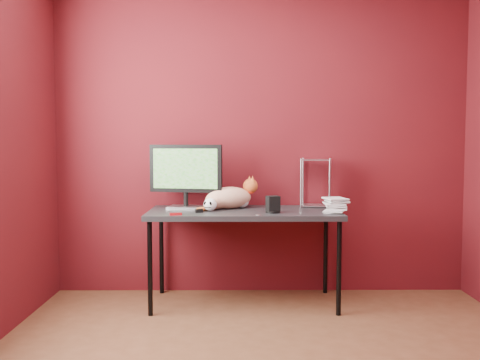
{
  "coord_description": "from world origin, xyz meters",
  "views": [
    {
      "loc": [
        -0.21,
        -2.83,
        1.28
      ],
      "look_at": [
        -0.18,
        1.15,
        1.01
      ],
      "focal_mm": 40.0,
      "sensor_mm": 36.0,
      "label": 1
    }
  ],
  "objects_px": {
    "cat": "(230,197)",
    "speaker": "(273,205)",
    "monitor": "(186,173)",
    "skull_mug": "(210,204)",
    "desk": "(244,217)",
    "book_stack": "(326,132)"
  },
  "relations": [
    {
      "from": "desk",
      "to": "book_stack",
      "type": "xyz_separation_m",
      "value": [
        0.63,
        -0.1,
        0.66
      ]
    },
    {
      "from": "desk",
      "to": "speaker",
      "type": "height_order",
      "value": "speaker"
    },
    {
      "from": "monitor",
      "to": "speaker",
      "type": "bearing_deg",
      "value": -9.09
    },
    {
      "from": "desk",
      "to": "cat",
      "type": "xyz_separation_m",
      "value": [
        -0.12,
        0.11,
        0.14
      ]
    },
    {
      "from": "skull_mug",
      "to": "speaker",
      "type": "xyz_separation_m",
      "value": [
        0.48,
        -0.09,
        0.01
      ]
    },
    {
      "from": "monitor",
      "to": "speaker",
      "type": "height_order",
      "value": "monitor"
    },
    {
      "from": "monitor",
      "to": "skull_mug",
      "type": "height_order",
      "value": "monitor"
    },
    {
      "from": "monitor",
      "to": "book_stack",
      "type": "relative_size",
      "value": 0.49
    },
    {
      "from": "desk",
      "to": "monitor",
      "type": "distance_m",
      "value": 0.59
    },
    {
      "from": "monitor",
      "to": "book_stack",
      "type": "distance_m",
      "value": 1.16
    },
    {
      "from": "desk",
      "to": "speaker",
      "type": "bearing_deg",
      "value": -34.96
    },
    {
      "from": "desk",
      "to": "monitor",
      "type": "xyz_separation_m",
      "value": [
        -0.47,
        0.11,
        0.34
      ]
    },
    {
      "from": "desk",
      "to": "cat",
      "type": "height_order",
      "value": "cat"
    },
    {
      "from": "book_stack",
      "to": "cat",
      "type": "bearing_deg",
      "value": 164.47
    },
    {
      "from": "cat",
      "to": "speaker",
      "type": "relative_size",
      "value": 3.79
    },
    {
      "from": "skull_mug",
      "to": "monitor",
      "type": "bearing_deg",
      "value": 163.51
    },
    {
      "from": "cat",
      "to": "speaker",
      "type": "xyz_separation_m",
      "value": [
        0.33,
        -0.26,
        -0.03
      ]
    },
    {
      "from": "cat",
      "to": "book_stack",
      "type": "distance_m",
      "value": 0.93
    },
    {
      "from": "cat",
      "to": "book_stack",
      "type": "bearing_deg",
      "value": -38.19
    },
    {
      "from": "monitor",
      "to": "skull_mug",
      "type": "relative_size",
      "value": 5.24
    },
    {
      "from": "speaker",
      "to": "desk",
      "type": "bearing_deg",
      "value": 126.92
    },
    {
      "from": "cat",
      "to": "skull_mug",
      "type": "xyz_separation_m",
      "value": [
        -0.15,
        -0.17,
        -0.04
      ]
    }
  ]
}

